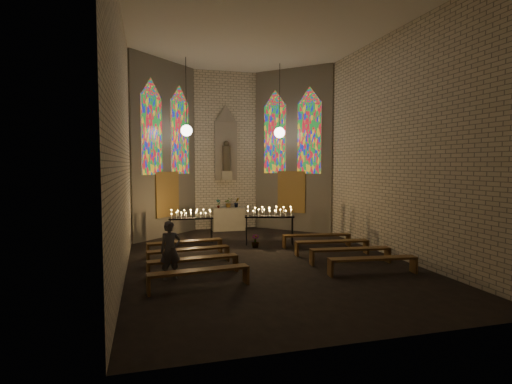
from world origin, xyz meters
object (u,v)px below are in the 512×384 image
votive_stand_left (191,216)px  visitor (170,250)px  altar (228,219)px  aisle_flower_pot (255,241)px  votive_stand_right (269,214)px

votive_stand_left → visitor: (-0.99, -4.47, -0.27)m
altar → votive_stand_left: votive_stand_left is taller
altar → votive_stand_left: size_ratio=0.87×
visitor → votive_stand_left: bearing=64.3°
altar → votive_stand_left: 3.15m
altar → visitor: bearing=-112.5°
votive_stand_left → visitor: visitor is taller
aisle_flower_pot → visitor: (-3.05, -3.07, 0.50)m
altar → visitor: visitor is taller
altar → votive_stand_right: bearing=-76.6°
votive_stand_left → votive_stand_right: 2.88m
altar → visitor: (-2.87, -6.94, 0.24)m
aisle_flower_pot → votive_stand_right: size_ratio=0.26×
votive_stand_left → votive_stand_right: bearing=-18.0°
altar → aisle_flower_pot: size_ratio=3.00×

